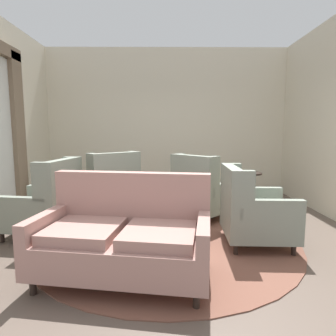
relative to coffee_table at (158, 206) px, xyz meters
name	(u,v)px	position (x,y,z in m)	size (l,w,h in m)	color
ground	(167,248)	(0.13, -0.35, -0.44)	(9.18, 9.18, 0.00)	brown
wall_back	(167,122)	(0.13, 2.93, 1.21)	(5.64, 0.08, 3.29)	beige
baseboard_back	(167,190)	(0.13, 2.88, -0.38)	(5.48, 0.03, 0.12)	black
area_rug	(167,238)	(0.13, -0.05, -0.43)	(3.39, 3.39, 0.01)	brown
coffee_table	(158,206)	(0.00, 0.00, 0.00)	(0.95, 0.95, 0.52)	black
porcelain_vase	(156,189)	(-0.01, -0.06, 0.24)	(0.19, 0.19, 0.37)	beige
settee	(124,237)	(-0.29, -1.06, -0.02)	(1.74, 1.08, 1.01)	tan
armchair_back_corner	(203,192)	(0.72, 0.91, 0.00)	(1.21, 1.20, 1.06)	gray
armchair_far_left	(47,204)	(-1.53, 0.13, 0.00)	(0.97, 0.97, 1.06)	gray
armchair_beside_settee	(110,191)	(-0.80, 0.83, 0.03)	(1.13, 1.12, 1.11)	gray
armchair_near_window	(252,211)	(1.19, -0.24, -0.01)	(0.86, 0.86, 1.00)	gray
side_table	(248,187)	(1.62, 1.40, -0.02)	(0.46, 0.46, 0.69)	black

